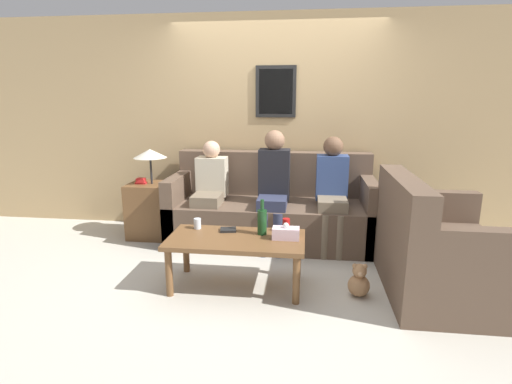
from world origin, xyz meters
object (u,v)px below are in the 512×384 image
object	(u,v)px
wine_bottle	(262,221)
person_right	(332,188)
person_middle	(273,184)
drinking_glass	(197,224)
person_left	(210,188)
coffee_table	(236,244)
couch_main	(271,212)
teddy_bear	(359,282)
couch_side	(437,254)

from	to	relation	value
wine_bottle	person_right	bearing A→B (deg)	54.80
person_middle	drinking_glass	bearing A→B (deg)	-127.33
drinking_glass	person_left	xyz separation A→B (m)	(-0.09, 0.87, 0.14)
person_right	coffee_table	bearing A→B (deg)	-129.64
couch_main	person_right	size ratio (longest dim) A/B	1.87
couch_main	person_left	distance (m)	0.77
wine_bottle	person_left	size ratio (longest dim) A/B	0.27
person_left	coffee_table	bearing A→B (deg)	-65.40
person_middle	person_right	distance (m)	0.64
coffee_table	teddy_bear	distance (m)	1.09
couch_side	teddy_bear	world-z (taller)	couch_side
couch_main	coffee_table	distance (m)	1.23
wine_bottle	coffee_table	bearing A→B (deg)	-150.82
person_middle	teddy_bear	distance (m)	1.47
wine_bottle	drinking_glass	bearing A→B (deg)	172.79
wine_bottle	drinking_glass	xyz separation A→B (m)	(-0.61, 0.08, -0.07)
teddy_bear	person_middle	bearing A→B (deg)	127.44
coffee_table	person_right	distance (m)	1.39
coffee_table	wine_bottle	size ratio (longest dim) A/B	3.74
coffee_table	person_left	bearing A→B (deg)	114.60
coffee_table	person_right	xyz separation A→B (m)	(0.87, 1.05, 0.28)
person_left	teddy_bear	world-z (taller)	person_left
person_left	person_middle	bearing A→B (deg)	-3.11
drinking_glass	person_right	xyz separation A→B (m)	(1.27, 0.85, 0.18)
couch_main	coffee_table	size ratio (longest dim) A/B	1.94
couch_main	coffee_table	world-z (taller)	couch_main
couch_side	drinking_glass	world-z (taller)	couch_side
coffee_table	person_middle	world-z (taller)	person_middle
person_middle	teddy_bear	size ratio (longest dim) A/B	4.47
coffee_table	couch_side	bearing A→B (deg)	3.59
person_left	person_middle	size ratio (longest dim) A/B	0.90
drinking_glass	person_right	size ratio (longest dim) A/B	0.08
wine_bottle	teddy_bear	world-z (taller)	wine_bottle
teddy_bear	wine_bottle	bearing A→B (deg)	169.03
person_middle	teddy_bear	bearing A→B (deg)	-52.56
couch_side	coffee_table	bearing A→B (deg)	93.59
coffee_table	teddy_bear	size ratio (longest dim) A/B	4.10
couch_side	person_middle	xyz separation A→B (m)	(-1.47, 0.92, 0.37)
person_right	teddy_bear	bearing A→B (deg)	-80.40
person_left	teddy_bear	size ratio (longest dim) A/B	4.01
teddy_bear	couch_main	bearing A→B (deg)	124.18
coffee_table	wine_bottle	bearing A→B (deg)	29.18
person_left	couch_main	bearing A→B (deg)	12.07
coffee_table	teddy_bear	xyz separation A→B (m)	(1.06, -0.04, -0.27)
coffee_table	person_left	size ratio (longest dim) A/B	1.02
couch_side	person_left	xyz separation A→B (m)	(-2.19, 0.96, 0.30)
coffee_table	person_right	size ratio (longest dim) A/B	0.97
couch_main	coffee_table	bearing A→B (deg)	-99.44
person_middle	person_left	bearing A→B (deg)	176.89
couch_main	coffee_table	xyz separation A→B (m)	(-0.20, -1.21, 0.05)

